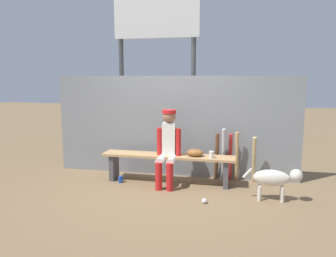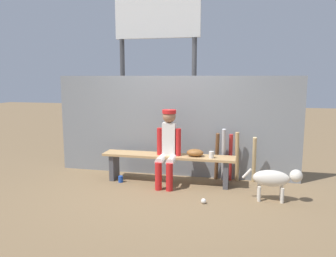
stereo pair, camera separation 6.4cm
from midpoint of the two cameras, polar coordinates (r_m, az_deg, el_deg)
ground_plane at (r=5.70m, az=-0.33°, el=-9.38°), size 30.00×30.00×0.00m
chainlink_fence at (r=5.93m, az=0.63°, el=0.35°), size 4.42×0.03×1.81m
dugout_bench at (r=5.59m, az=-0.33°, el=-5.73°), size 2.25×0.36×0.49m
player_seated at (r=5.41m, az=-0.38°, el=-2.84°), size 0.41×0.55×1.26m
baseball_glove at (r=5.47m, az=4.39°, el=-4.20°), size 0.28×0.20×0.12m
bat_wood_dark at (r=5.80m, az=8.13°, el=-4.81°), size 0.10×0.20×0.84m
bat_aluminum_silver at (r=5.74m, az=9.26°, el=-4.53°), size 0.07×0.24×0.93m
bat_aluminum_red at (r=5.80m, az=10.43°, el=-4.95°), size 0.07×0.13×0.83m
bat_wood_tan at (r=5.78m, az=11.55°, el=-4.80°), size 0.09×0.16×0.87m
bat_wood_natural at (r=5.77m, az=14.37°, el=-5.25°), size 0.08×0.24×0.81m
baseball at (r=4.84m, az=5.93°, el=-12.38°), size 0.07×0.07×0.07m
cup_on_ground at (r=5.76m, az=-8.56°, el=-8.71°), size 0.08×0.08×0.11m
cup_on_bench at (r=5.39m, az=7.22°, el=-4.51°), size 0.08×0.08×0.11m
scoreboard at (r=7.00m, az=-1.84°, el=15.44°), size 2.06×0.27×3.71m
dog at (r=5.06m, az=17.80°, el=-8.25°), size 0.84×0.20×0.49m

